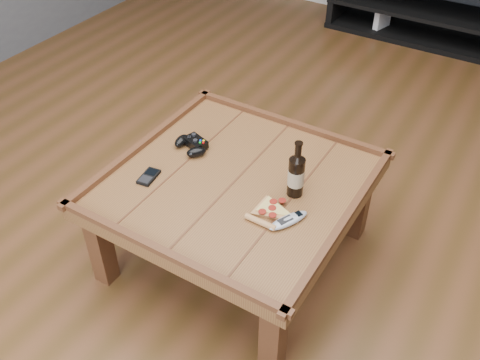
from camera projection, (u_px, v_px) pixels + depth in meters
The scene contains 10 objects.
ground at pixel (236, 253), 2.51m from camera, with size 6.00×6.00×0.00m, color #4C3115.
baseboard at pixel (425, 20), 4.44m from camera, with size 5.00×0.02×0.10m, color silver.
coffee_table at pixel (236, 191), 2.26m from camera, with size 1.03×1.03×0.48m.
media_console at pixel (421, 7), 4.16m from camera, with size 1.40×0.45×0.50m.
beer_bottle at pixel (296, 174), 2.10m from camera, with size 0.07×0.07×0.25m.
game_controller at pixel (192, 145), 2.38m from camera, with size 0.18×0.15×0.05m.
pizza_slice at pixel (270, 211), 2.07m from camera, with size 0.15×0.24×0.02m.
smartphone at pixel (149, 177), 2.23m from camera, with size 0.07×0.12×0.01m.
remote_control at pixel (288, 220), 2.02m from camera, with size 0.12×0.18×0.03m.
game_console at pixel (382, 19), 4.31m from camera, with size 0.15×0.21×0.24m.
Camera 1 is at (0.90, -1.45, 1.88)m, focal length 40.00 mm.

